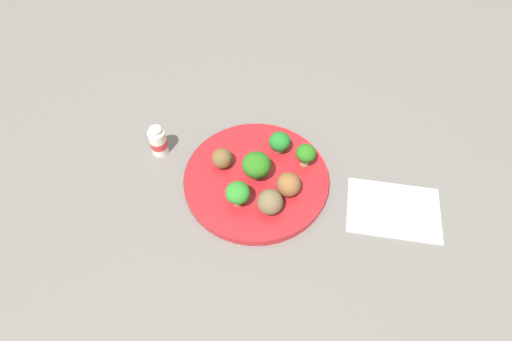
{
  "coord_description": "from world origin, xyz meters",
  "views": [
    {
      "loc": [
        -0.13,
        0.48,
        0.7
      ],
      "look_at": [
        0.0,
        0.0,
        0.04
      ],
      "focal_mm": 30.76,
      "sensor_mm": 36.0,
      "label": 1
    }
  ],
  "objects_px": {
    "broccoli_floret_far_rim": "(256,165)",
    "knife": "(390,199)",
    "meatball_center": "(222,158)",
    "fork": "(390,216)",
    "broccoli_floret_front_left": "(306,154)",
    "yogurt_bottle": "(158,142)",
    "broccoli_floret_mid_left": "(237,193)",
    "meatball_front_right": "(288,185)",
    "plate": "(256,179)",
    "broccoli_floret_back_right": "(279,142)",
    "meatball_mid_left": "(270,202)",
    "napkin": "(394,210)"
  },
  "relations": [
    {
      "from": "broccoli_floret_front_left",
      "to": "yogurt_bottle",
      "type": "bearing_deg",
      "value": 7.17
    },
    {
      "from": "meatball_front_right",
      "to": "fork",
      "type": "relative_size",
      "value": 0.38
    },
    {
      "from": "fork",
      "to": "yogurt_bottle",
      "type": "xyz_separation_m",
      "value": [
        0.47,
        -0.03,
        0.02
      ]
    },
    {
      "from": "fork",
      "to": "broccoli_floret_front_left",
      "type": "bearing_deg",
      "value": -21.56
    },
    {
      "from": "meatball_mid_left",
      "to": "fork",
      "type": "relative_size",
      "value": 0.39
    },
    {
      "from": "broccoli_floret_mid_left",
      "to": "knife",
      "type": "relative_size",
      "value": 0.36
    },
    {
      "from": "meatball_front_right",
      "to": "yogurt_bottle",
      "type": "bearing_deg",
      "value": -7.86
    },
    {
      "from": "plate",
      "to": "meatball_center",
      "type": "xyz_separation_m",
      "value": [
        0.07,
        -0.01,
        0.03
      ]
    },
    {
      "from": "fork",
      "to": "knife",
      "type": "distance_m",
      "value": 0.04
    },
    {
      "from": "napkin",
      "to": "yogurt_bottle",
      "type": "xyz_separation_m",
      "value": [
        0.47,
        -0.01,
        0.03
      ]
    },
    {
      "from": "broccoli_floret_front_left",
      "to": "meatball_mid_left",
      "type": "bearing_deg",
      "value": 72.21
    },
    {
      "from": "knife",
      "to": "broccoli_floret_back_right",
      "type": "bearing_deg",
      "value": -12.61
    },
    {
      "from": "broccoli_floret_back_right",
      "to": "plate",
      "type": "bearing_deg",
      "value": 70.8
    },
    {
      "from": "broccoli_floret_back_right",
      "to": "fork",
      "type": "bearing_deg",
      "value": 159.45
    },
    {
      "from": "napkin",
      "to": "knife",
      "type": "relative_size",
      "value": 1.17
    },
    {
      "from": "broccoli_floret_front_left",
      "to": "knife",
      "type": "xyz_separation_m",
      "value": [
        -0.17,
        0.03,
        -0.04
      ]
    },
    {
      "from": "broccoli_floret_back_right",
      "to": "fork",
      "type": "xyz_separation_m",
      "value": [
        -0.23,
        0.09,
        -0.04
      ]
    },
    {
      "from": "knife",
      "to": "meatball_center",
      "type": "bearing_deg",
      "value": 2.48
    },
    {
      "from": "meatball_front_right",
      "to": "meatball_mid_left",
      "type": "bearing_deg",
      "value": 63.99
    },
    {
      "from": "plate",
      "to": "fork",
      "type": "bearing_deg",
      "value": 177.35
    },
    {
      "from": "broccoli_floret_far_rim",
      "to": "yogurt_bottle",
      "type": "distance_m",
      "value": 0.21
    },
    {
      "from": "broccoli_floret_front_left",
      "to": "fork",
      "type": "height_order",
      "value": "broccoli_floret_front_left"
    },
    {
      "from": "plate",
      "to": "napkin",
      "type": "bearing_deg",
      "value": -178.6
    },
    {
      "from": "broccoli_floret_back_right",
      "to": "knife",
      "type": "bearing_deg",
      "value": 167.39
    },
    {
      "from": "meatball_front_right",
      "to": "napkin",
      "type": "height_order",
      "value": "meatball_front_right"
    },
    {
      "from": "broccoli_floret_back_right",
      "to": "broccoli_floret_front_left",
      "type": "bearing_deg",
      "value": 162.71
    },
    {
      "from": "broccoli_floret_mid_left",
      "to": "yogurt_bottle",
      "type": "relative_size",
      "value": 0.79
    },
    {
      "from": "meatball_center",
      "to": "yogurt_bottle",
      "type": "distance_m",
      "value": 0.14
    },
    {
      "from": "broccoli_floret_far_rim",
      "to": "meatball_mid_left",
      "type": "height_order",
      "value": "broccoli_floret_far_rim"
    },
    {
      "from": "broccoli_floret_front_left",
      "to": "yogurt_bottle",
      "type": "xyz_separation_m",
      "value": [
        0.29,
        0.04,
        -0.02
      ]
    },
    {
      "from": "meatball_center",
      "to": "yogurt_bottle",
      "type": "relative_size",
      "value": 0.6
    },
    {
      "from": "broccoli_floret_back_right",
      "to": "broccoli_floret_mid_left",
      "type": "relative_size",
      "value": 0.86
    },
    {
      "from": "broccoli_floret_far_rim",
      "to": "broccoli_floret_mid_left",
      "type": "relative_size",
      "value": 1.13
    },
    {
      "from": "broccoli_floret_back_right",
      "to": "knife",
      "type": "distance_m",
      "value": 0.24
    },
    {
      "from": "yogurt_bottle",
      "to": "meatball_center",
      "type": "bearing_deg",
      "value": 175.41
    },
    {
      "from": "broccoli_floret_front_left",
      "to": "napkin",
      "type": "bearing_deg",
      "value": 164.29
    },
    {
      "from": "meatball_mid_left",
      "to": "fork",
      "type": "xyz_separation_m",
      "value": [
        -0.22,
        -0.05,
        -0.03
      ]
    },
    {
      "from": "meatball_center",
      "to": "meatball_front_right",
      "type": "distance_m",
      "value": 0.14
    },
    {
      "from": "meatball_center",
      "to": "knife",
      "type": "distance_m",
      "value": 0.33
    },
    {
      "from": "broccoli_floret_mid_left",
      "to": "yogurt_bottle",
      "type": "height_order",
      "value": "broccoli_floret_mid_left"
    },
    {
      "from": "broccoli_floret_far_rim",
      "to": "knife",
      "type": "distance_m",
      "value": 0.26
    },
    {
      "from": "broccoli_floret_mid_left",
      "to": "meatball_center",
      "type": "distance_m",
      "value": 0.1
    },
    {
      "from": "broccoli_floret_far_rim",
      "to": "meatball_center",
      "type": "relative_size",
      "value": 1.48
    },
    {
      "from": "meatball_front_right",
      "to": "plate",
      "type": "bearing_deg",
      "value": -14.51
    },
    {
      "from": "plate",
      "to": "broccoli_floret_front_left",
      "type": "height_order",
      "value": "broccoli_floret_front_left"
    },
    {
      "from": "fork",
      "to": "broccoli_floret_mid_left",
      "type": "bearing_deg",
      "value": 11.36
    },
    {
      "from": "broccoli_floret_mid_left",
      "to": "broccoli_floret_front_left",
      "type": "xyz_separation_m",
      "value": [
        -0.1,
        -0.12,
        -0.0
      ]
    },
    {
      "from": "meatball_mid_left",
      "to": "broccoli_floret_mid_left",
      "type": "bearing_deg",
      "value": 3.39
    },
    {
      "from": "plate",
      "to": "broccoli_floret_mid_left",
      "type": "distance_m",
      "value": 0.08
    },
    {
      "from": "fork",
      "to": "napkin",
      "type": "bearing_deg",
      "value": -107.23
    }
  ]
}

